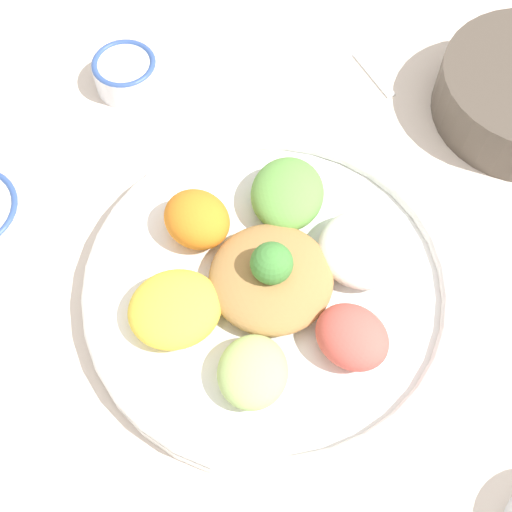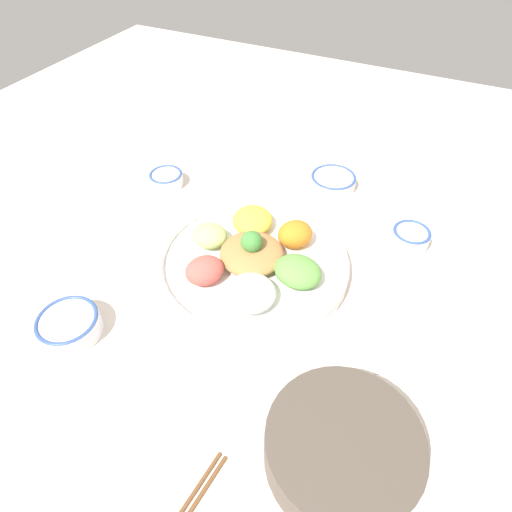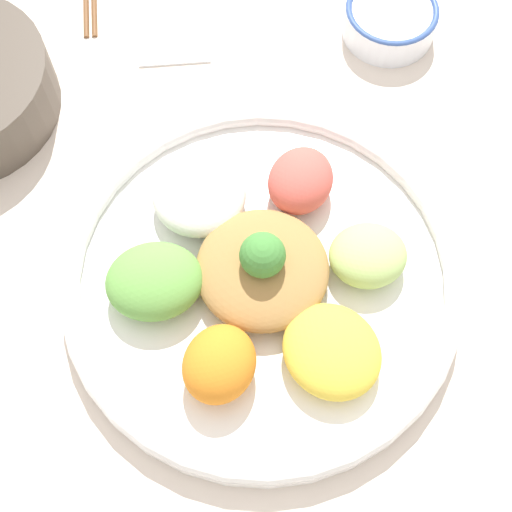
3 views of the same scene
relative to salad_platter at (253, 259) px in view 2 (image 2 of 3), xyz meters
name	(u,v)px [view 2 (image 2 of 3)]	position (x,y,z in m)	size (l,w,h in m)	color
ground_plane	(256,278)	(0.02, -0.03, -0.02)	(2.40, 2.40, 0.00)	silver
salad_platter	(253,259)	(0.00, 0.00, 0.00)	(0.40, 0.40, 0.10)	white
sauce_bowl_red	(410,237)	(0.28, 0.21, 0.00)	(0.08, 0.08, 0.04)	white
rice_bowl_blue	(333,180)	(0.06, 0.35, -0.01)	(0.11, 0.11, 0.03)	white
sauce_bowl_dark	(166,178)	(-0.33, 0.17, -0.01)	(0.09, 0.09, 0.03)	white
rice_bowl_plain	(69,325)	(-0.23, -0.29, 0.00)	(0.11, 0.11, 0.04)	white
side_serving_bowl	(342,447)	(0.28, -0.29, 0.01)	(0.22, 0.22, 0.07)	#51473D
serving_spoon_main	(173,384)	(0.00, -0.30, -0.02)	(0.13, 0.04, 0.01)	white
serving_spoon_extra	(421,365)	(0.36, -0.08, -0.02)	(0.12, 0.10, 0.01)	white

